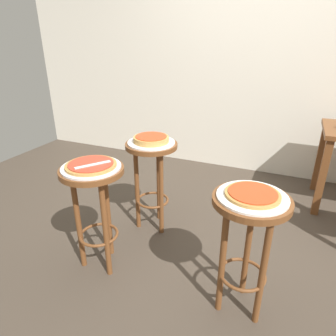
{
  "coord_description": "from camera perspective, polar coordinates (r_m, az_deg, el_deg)",
  "views": [
    {
      "loc": [
        0.4,
        -1.84,
        1.47
      ],
      "look_at": [
        -0.33,
        -0.15,
        0.67
      ],
      "focal_mm": 31.72,
      "sensor_mm": 36.0,
      "label": 1
    }
  ],
  "objects": [
    {
      "name": "ground_plane",
      "position": [
        2.39,
        9.03,
        -14.81
      ],
      "size": [
        6.0,
        6.0,
        0.0
      ],
      "primitive_type": "plane",
      "color": "#42382D"
    },
    {
      "name": "back_wall",
      "position": [
        3.51,
        18.31,
        23.02
      ],
      "size": [
        6.0,
        0.1,
        3.0
      ],
      "primitive_type": "cube",
      "color": "silver",
      "rests_on": "ground_plane"
    },
    {
      "name": "stool_foreground",
      "position": [
        1.97,
        -13.95,
        -5.15
      ],
      "size": [
        0.4,
        0.4,
        0.74
      ],
      "color": "brown",
      "rests_on": "ground_plane"
    },
    {
      "name": "serving_plate_foreground",
      "position": [
        1.88,
        -14.54,
        0.15
      ],
      "size": [
        0.37,
        0.37,
        0.01
      ],
      "primitive_type": "cylinder",
      "color": "silver",
      "rests_on": "stool_foreground"
    },
    {
      "name": "pizza_foreground",
      "position": [
        1.87,
        -14.59,
        0.59
      ],
      "size": [
        0.31,
        0.31,
        0.02
      ],
      "color": "#B78442",
      "rests_on": "serving_plate_foreground"
    },
    {
      "name": "stool_middle",
      "position": [
        1.65,
        15.11,
        -11.39
      ],
      "size": [
        0.4,
        0.4,
        0.74
      ],
      "color": "brown",
      "rests_on": "ground_plane"
    },
    {
      "name": "serving_plate_middle",
      "position": [
        1.55,
        15.88,
        -5.35
      ],
      "size": [
        0.36,
        0.36,
        0.01
      ],
      "primitive_type": "cylinder",
      "color": "white",
      "rests_on": "stool_middle"
    },
    {
      "name": "pizza_middle",
      "position": [
        1.54,
        15.95,
        -4.83
      ],
      "size": [
        0.28,
        0.28,
        0.02
      ],
      "color": "#B78442",
      "rests_on": "serving_plate_middle"
    },
    {
      "name": "stool_leftside",
      "position": [
        2.33,
        -3.12,
        0.3
      ],
      "size": [
        0.4,
        0.4,
        0.74
      ],
      "color": "brown",
      "rests_on": "ground_plane"
    },
    {
      "name": "serving_plate_leftside",
      "position": [
        2.26,
        -3.23,
        4.91
      ],
      "size": [
        0.36,
        0.36,
        0.01
      ],
      "primitive_type": "cylinder",
      "color": "silver",
      "rests_on": "stool_leftside"
    },
    {
      "name": "pizza_leftside",
      "position": [
        2.25,
        -3.25,
        5.59
      ],
      "size": [
        0.27,
        0.27,
        0.05
      ],
      "color": "tan",
      "rests_on": "serving_plate_leftside"
    },
    {
      "name": "pizza_server_knife",
      "position": [
        1.84,
        -14.26,
        0.63
      ],
      "size": [
        0.15,
        0.19,
        0.01
      ],
      "primitive_type": "cube",
      "rotation": [
        0.0,
        0.0,
        0.95
      ],
      "color": "silver",
      "rests_on": "pizza_foreground"
    }
  ]
}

